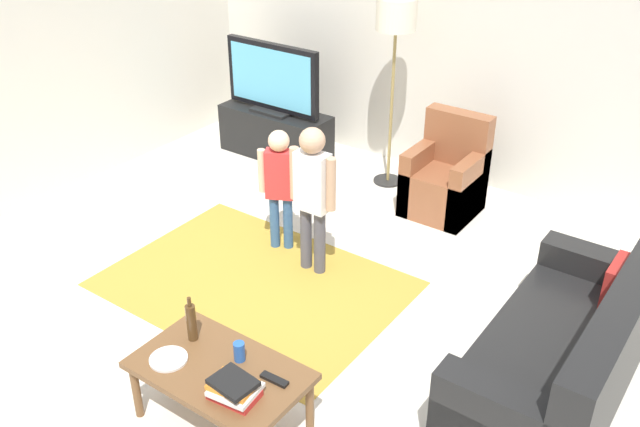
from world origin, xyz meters
TOP-DOWN VIEW (x-y plane):
  - ground at (0.00, 0.00)m, footprint 7.80×7.80m
  - wall_back at (0.00, 3.00)m, footprint 6.00×0.12m
  - area_rug at (-0.44, 0.34)m, footprint 2.20×1.60m
  - tv_stand at (-1.78, 2.30)m, footprint 1.20×0.44m
  - tv at (-1.78, 2.28)m, footprint 1.10×0.28m
  - couch at (1.89, 0.53)m, footprint 0.80×1.80m
  - armchair at (0.21, 2.26)m, footprint 0.60×0.60m
  - floor_lamp at (-0.50, 2.45)m, footprint 0.36×0.36m
  - child_near_tv at (-0.60, 0.90)m, footprint 0.32×0.21m
  - child_center at (-0.20, 0.78)m, footprint 0.40×0.19m
  - coffee_table at (0.33, -0.84)m, footprint 1.00×0.60m
  - book_stack at (0.55, -0.96)m, footprint 0.28×0.24m
  - bottle at (0.03, -0.74)m, footprint 0.06×0.06m
  - tv_remote at (0.65, -0.74)m, footprint 0.17×0.06m
  - soda_can at (0.38, -0.72)m, footprint 0.07×0.07m
  - plate at (0.05, -0.96)m, footprint 0.22×0.22m

SIDE VIEW (x-z plane):
  - ground at x=0.00m, z-range 0.00..0.00m
  - area_rug at x=-0.44m, z-range 0.00..0.01m
  - tv_stand at x=-1.78m, z-range -0.01..0.49m
  - couch at x=1.89m, z-range -0.14..0.72m
  - armchair at x=0.21m, z-range -0.15..0.75m
  - coffee_table at x=0.33m, z-range 0.16..0.58m
  - plate at x=0.05m, z-range 0.42..0.44m
  - tv_remote at x=0.65m, z-range 0.42..0.44m
  - book_stack at x=0.55m, z-range 0.42..0.54m
  - soda_can at x=0.38m, z-range 0.42..0.54m
  - bottle at x=0.03m, z-range 0.40..0.70m
  - child_near_tv at x=-0.60m, z-range 0.11..1.15m
  - child_center at x=-0.20m, z-range 0.12..1.33m
  - tv at x=-1.78m, z-range 0.49..1.20m
  - wall_back at x=0.00m, z-range 0.00..2.70m
  - floor_lamp at x=-0.50m, z-range 0.65..2.43m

